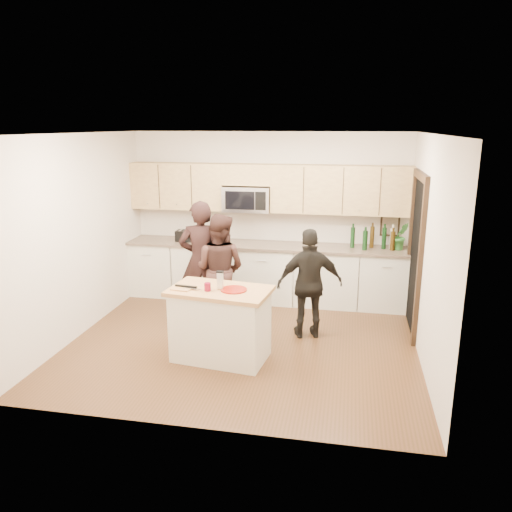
% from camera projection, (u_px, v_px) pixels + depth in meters
% --- Properties ---
extents(floor, '(4.50, 4.50, 0.00)m').
position_uv_depth(floor, '(243.00, 341.00, 6.66)').
color(floor, '#53301C').
rests_on(floor, ground).
extents(room_shell, '(4.52, 4.02, 2.71)m').
position_uv_depth(room_shell, '(242.00, 214.00, 6.21)').
color(room_shell, beige).
rests_on(room_shell, ground).
extents(back_cabinetry, '(4.50, 0.66, 0.94)m').
position_uv_depth(back_cabinetry, '(265.00, 272.00, 8.14)').
color(back_cabinetry, beige).
rests_on(back_cabinetry, ground).
extents(upper_cabinetry, '(4.50, 0.33, 0.75)m').
position_uv_depth(upper_cabinetry, '(269.00, 187.00, 7.92)').
color(upper_cabinetry, tan).
rests_on(upper_cabinetry, ground).
extents(microwave, '(0.76, 0.41, 0.40)m').
position_uv_depth(microwave, '(247.00, 199.00, 8.00)').
color(microwave, silver).
rests_on(microwave, ground).
extents(doorway, '(0.06, 1.25, 2.20)m').
position_uv_depth(doorway, '(416.00, 249.00, 6.81)').
color(doorway, black).
rests_on(doorway, ground).
extents(framed_picture, '(0.30, 0.03, 0.38)m').
position_uv_depth(framed_picture, '(390.00, 224.00, 7.86)').
color(framed_picture, black).
rests_on(framed_picture, ground).
extents(dish_towel, '(0.34, 0.60, 0.48)m').
position_uv_depth(dish_towel, '(205.00, 253.00, 8.05)').
color(dish_towel, white).
rests_on(dish_towel, ground).
extents(island, '(1.28, 0.85, 0.90)m').
position_uv_depth(island, '(221.00, 324.00, 6.08)').
color(island, beige).
rests_on(island, ground).
extents(red_plate, '(0.31, 0.31, 0.02)m').
position_uv_depth(red_plate, '(234.00, 290.00, 5.91)').
color(red_plate, maroon).
rests_on(red_plate, island).
extents(box_grater, '(0.08, 0.06, 0.21)m').
position_uv_depth(box_grater, '(220.00, 279.00, 5.91)').
color(box_grater, silver).
rests_on(box_grater, red_plate).
extents(drink_glass, '(0.08, 0.08, 0.10)m').
position_uv_depth(drink_glass, '(208.00, 287.00, 5.89)').
color(drink_glass, maroon).
rests_on(drink_glass, island).
extents(cutting_board, '(0.25, 0.19, 0.02)m').
position_uv_depth(cutting_board, '(182.00, 289.00, 5.95)').
color(cutting_board, '#A78045').
rests_on(cutting_board, island).
extents(tongs, '(0.28, 0.07, 0.02)m').
position_uv_depth(tongs, '(186.00, 286.00, 5.98)').
color(tongs, black).
rests_on(tongs, cutting_board).
extents(knife, '(0.22, 0.05, 0.01)m').
position_uv_depth(knife, '(192.00, 289.00, 5.92)').
color(knife, silver).
rests_on(knife, cutting_board).
extents(toaster, '(0.28, 0.21, 0.18)m').
position_uv_depth(toaster, '(185.00, 236.00, 8.22)').
color(toaster, black).
rests_on(toaster, back_cabinetry).
extents(bottle_cluster, '(0.68, 0.26, 0.40)m').
position_uv_depth(bottle_cluster, '(377.00, 237.00, 7.67)').
color(bottle_cluster, black).
rests_on(bottle_cluster, back_cabinetry).
extents(orchid, '(0.28, 0.26, 0.42)m').
position_uv_depth(orchid, '(401.00, 236.00, 7.61)').
color(orchid, '#337830').
rests_on(orchid, back_cabinetry).
extents(woman_left, '(0.72, 0.55, 1.77)m').
position_uv_depth(woman_left, '(201.00, 261.00, 7.25)').
color(woman_left, black).
rests_on(woman_left, ground).
extents(woman_center, '(0.88, 0.75, 1.60)m').
position_uv_depth(woman_center, '(220.00, 269.00, 7.14)').
color(woman_center, '#331D19').
rests_on(woman_center, ground).
extents(woman_right, '(0.94, 0.58, 1.50)m').
position_uv_depth(woman_right, '(310.00, 284.00, 6.64)').
color(woman_right, black).
rests_on(woman_right, ground).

